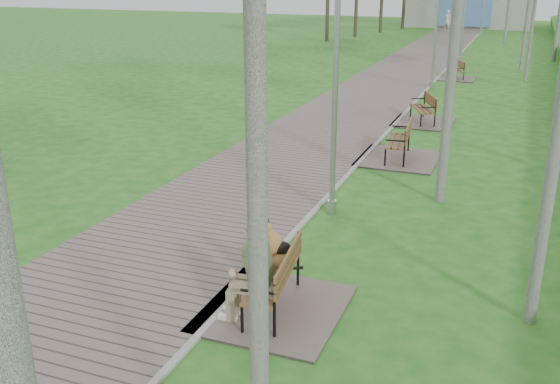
% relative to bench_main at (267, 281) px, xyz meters
% --- Properties ---
extents(walkway, '(3.50, 67.00, 0.04)m').
position_rel_bench_main_xyz_m(walkway, '(-2.31, 18.97, -0.43)').
color(walkway, '#74655E').
rests_on(walkway, ground).
extents(kerb, '(0.10, 67.00, 0.05)m').
position_rel_bench_main_xyz_m(kerb, '(-0.56, 18.97, -0.42)').
color(kerb, '#999993').
rests_on(kerb, ground).
extents(building_north, '(10.00, 5.20, 4.00)m').
position_rel_bench_main_xyz_m(building_north, '(-2.06, 48.45, 1.55)').
color(building_north, '#9E9E99').
rests_on(building_north, ground).
extents(bench_main, '(1.83, 2.03, 1.59)m').
position_rel_bench_main_xyz_m(bench_main, '(0.00, 0.00, 0.00)').
color(bench_main, '#74655E').
rests_on(bench_main, ground).
extents(bench_second, '(1.87, 2.08, 1.15)m').
position_rel_bench_main_xyz_m(bench_second, '(0.22, 7.89, -0.23)').
color(bench_second, '#74655E').
rests_on(bench_second, ground).
extents(bench_third, '(1.75, 1.94, 1.07)m').
position_rel_bench_main_xyz_m(bench_third, '(0.16, 12.06, -0.25)').
color(bench_third, '#74655E').
rests_on(bench_third, ground).
extents(bench_far, '(1.53, 1.70, 0.94)m').
position_rel_bench_main_xyz_m(bench_far, '(0.16, 20.88, -0.28)').
color(bench_far, '#74655E').
rests_on(bench_far, ground).
extents(lamp_post_near, '(0.18, 0.18, 4.55)m').
position_rel_bench_main_xyz_m(lamp_post_near, '(-0.23, 3.83, 1.68)').
color(lamp_post_near, '#A1A3A9').
rests_on(lamp_post_near, ground).
extents(lamp_post_second, '(0.17, 0.17, 4.43)m').
position_rel_bench_main_xyz_m(lamp_post_second, '(-0.49, 18.27, 1.63)').
color(lamp_post_second, '#A1A3A9').
rests_on(lamp_post_second, ground).
extents(lamp_post_third, '(0.23, 0.23, 5.86)m').
position_rel_bench_main_xyz_m(lamp_post_third, '(-0.21, 25.92, 2.29)').
color(lamp_post_third, '#A1A3A9').
rests_on(lamp_post_third, ground).
extents(lamp_post_far, '(0.20, 0.20, 5.10)m').
position_rel_bench_main_xyz_m(lamp_post_far, '(-0.46, 41.99, 1.94)').
color(lamp_post_far, '#A1A3A9').
rests_on(lamp_post_far, ground).
extents(pedestrian_near, '(0.65, 0.49, 1.63)m').
position_rel_bench_main_xyz_m(pedestrian_near, '(-3.02, 43.01, 0.37)').
color(pedestrian_near, silver).
rests_on(pedestrian_near, ground).
extents(pedestrian_far, '(1.04, 0.92, 1.81)m').
position_rel_bench_main_xyz_m(pedestrian_far, '(-1.43, 34.89, 0.46)').
color(pedestrian_far, gray).
rests_on(pedestrian_far, ground).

